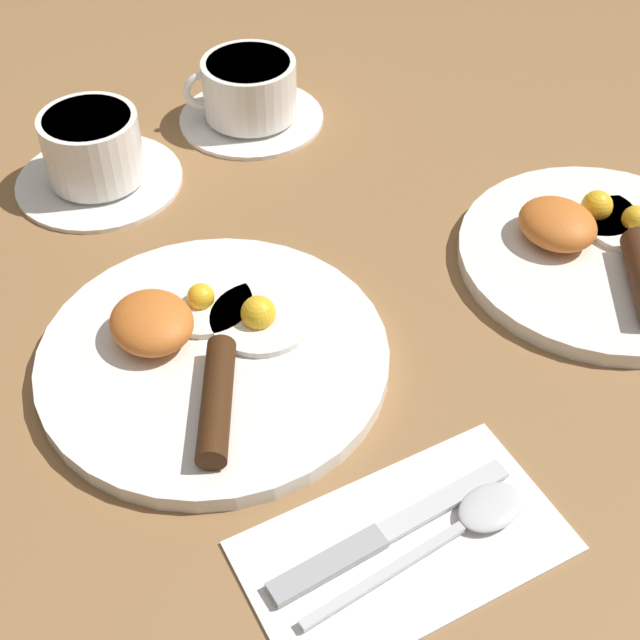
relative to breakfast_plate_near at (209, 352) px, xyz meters
The scene contains 8 objects.
ground_plane 0.01m from the breakfast_plate_near, 19.71° to the left, with size 3.00×3.00×0.00m, color olive.
breakfast_plate_near is the anchor object (origin of this frame).
breakfast_plate_far 0.36m from the breakfast_plate_near, 76.21° to the left, with size 0.25×0.25×0.05m.
teacup_near 0.27m from the breakfast_plate_near, behind, with size 0.16×0.16×0.07m.
teacup_far 0.35m from the breakfast_plate_near, 144.26° to the left, with size 0.15×0.15×0.07m.
napkin 0.22m from the breakfast_plate_near, ahead, with size 0.12×0.21×0.01m, color white.
knife 0.21m from the breakfast_plate_near, ahead, with size 0.02×0.19×0.01m.
spoon 0.24m from the breakfast_plate_near, 17.39° to the left, with size 0.03×0.18×0.01m.
Camera 1 is at (0.44, -0.19, 0.52)m, focal length 50.00 mm.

